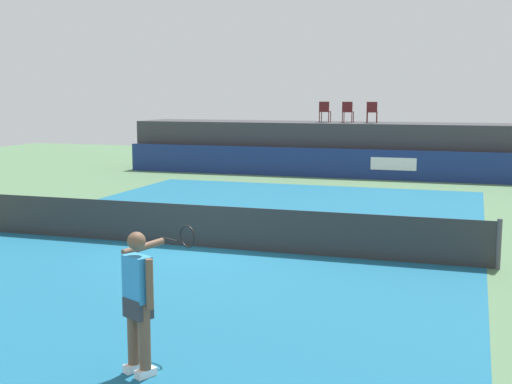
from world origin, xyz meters
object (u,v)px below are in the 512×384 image
at_px(spectator_chair_far_left, 325,111).
at_px(tennis_player, 140,297).
at_px(spectator_chair_left, 348,111).
at_px(spectator_chair_center, 372,111).
at_px(net_post_far, 499,244).

height_order(spectator_chair_far_left, tennis_player, spectator_chair_far_left).
relative_size(spectator_chair_far_left, spectator_chair_left, 1.00).
relative_size(spectator_chair_left, spectator_chair_center, 1.00).
height_order(spectator_chair_left, tennis_player, spectator_chair_left).
distance_m(spectator_chair_left, tennis_player, 21.84).
relative_size(spectator_chair_far_left, spectator_chair_center, 1.00).
xyz_separation_m(spectator_chair_center, tennis_player, (0.47, -21.76, -1.73)).
distance_m(spectator_chair_left, spectator_chair_center, 1.03).
bearing_deg(tennis_player, spectator_chair_left, 93.94).
bearing_deg(net_post_far, spectator_chair_far_left, 114.08).
relative_size(net_post_far, tennis_player, 0.56).
bearing_deg(tennis_player, spectator_chair_far_left, 96.61).
xyz_separation_m(spectator_chair_center, net_post_far, (4.75, -15.10, -2.19)).
distance_m(spectator_chair_center, net_post_far, 15.98).
bearing_deg(spectator_chair_center, spectator_chair_far_left, 175.77).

